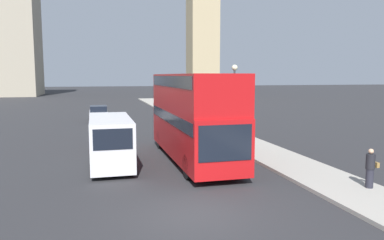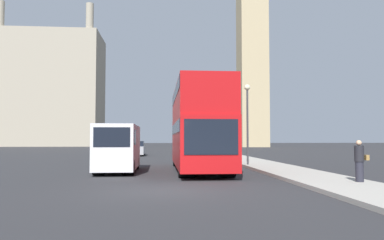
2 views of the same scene
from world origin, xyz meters
name	(u,v)px [view 1 (image 1 of 2)]	position (x,y,z in m)	size (l,w,h in m)	color
ground_plane	(192,213)	(0.00, 0.00, 0.00)	(300.00, 300.00, 0.00)	#28282B
sidewalk_strip	(361,195)	(6.45, 0.00, 0.07)	(2.91, 120.00, 0.15)	#9E998E
red_double_decker_bus	(192,113)	(1.99, 7.58, 2.54)	(2.58, 10.35, 4.56)	#B71114
white_van	(111,141)	(-2.29, 7.07, 1.31)	(1.97, 5.43, 2.44)	silver
pedestrian	(370,168)	(7.25, 0.53, 0.92)	(0.50, 0.34, 1.53)	#23232D
street_lamp	(234,92)	(5.31, 10.13, 3.49)	(0.36, 0.36, 4.99)	#38383D
parked_sedan	(99,114)	(-2.65, 26.51, 0.69)	(1.76, 4.36, 1.51)	#99999E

